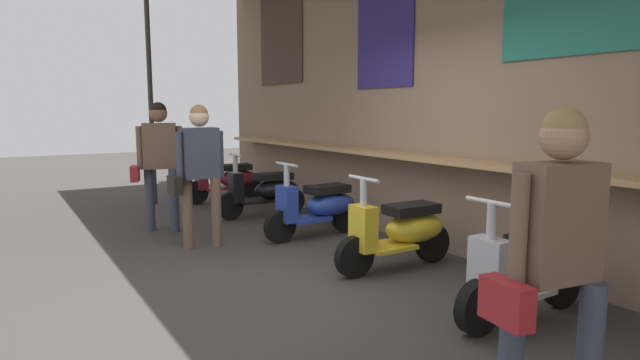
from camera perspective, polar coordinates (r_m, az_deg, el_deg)
ground_plane at (r=4.81m, az=-1.38°, el=-11.60°), size 33.10×33.10×0.00m
market_stall_facade at (r=5.77m, az=15.29°, el=13.20°), size 11.82×2.34×3.97m
scooter_maroon at (r=9.16m, az=-10.09°, el=0.06°), size 0.48×1.40×0.97m
scooter_black at (r=7.81m, az=-5.95°, el=-1.18°), size 0.50×1.40×0.97m
scooter_blue at (r=6.51m, az=-0.04°, el=-2.93°), size 0.46×1.40×0.97m
scooter_yellow at (r=5.28m, az=9.07°, el=-5.56°), size 0.46×1.40×0.97m
scooter_silver at (r=4.32m, az=22.37°, el=-9.08°), size 0.46×1.40×0.97m
shopper_with_handbag at (r=6.06m, az=-13.25°, el=1.98°), size 0.27×0.65×1.66m
shopper_browsing at (r=7.04m, az=-17.45°, el=2.86°), size 0.39×0.67×1.70m
shopper_passing at (r=2.66m, az=24.55°, el=-6.51°), size 0.36×0.65×1.61m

